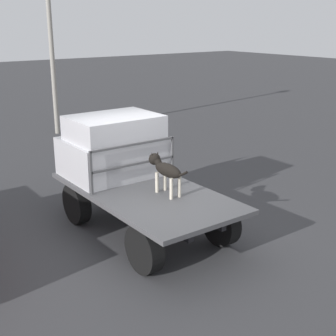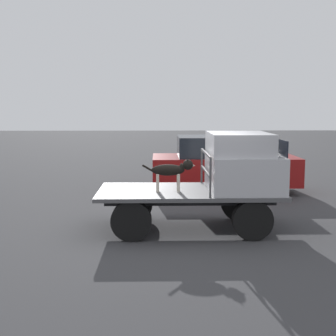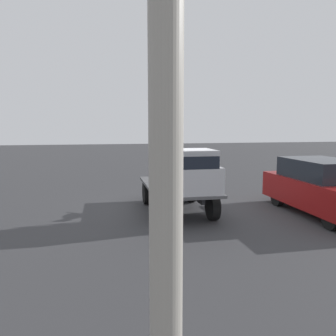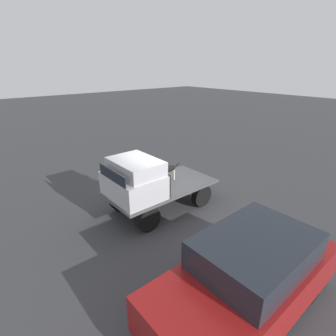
{
  "view_description": "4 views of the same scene",
  "coord_description": "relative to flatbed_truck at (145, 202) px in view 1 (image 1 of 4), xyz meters",
  "views": [
    {
      "loc": [
        -6.67,
        4.4,
        3.78
      ],
      "look_at": [
        -0.46,
        -0.19,
        1.34
      ],
      "focal_mm": 50.0,
      "sensor_mm": 36.0,
      "label": 1
    },
    {
      "loc": [
        -0.66,
        -9.67,
        2.61
      ],
      "look_at": [
        -0.46,
        -0.19,
        1.34
      ],
      "focal_mm": 50.0,
      "sensor_mm": 36.0,
      "label": 2
    },
    {
      "loc": [
        10.05,
        -2.32,
        2.73
      ],
      "look_at": [
        -0.46,
        -0.19,
        1.34
      ],
      "focal_mm": 35.0,
      "sensor_mm": 36.0,
      "label": 3
    },
    {
      "loc": [
        5.13,
        6.42,
        4.77
      ],
      "look_at": [
        -0.46,
        -0.19,
        1.34
      ],
      "focal_mm": 28.0,
      "sensor_mm": 36.0,
      "label": 4
    }
  ],
  "objects": [
    {
      "name": "ground_plane",
      "position": [
        0.0,
        0.0,
        -0.61
      ],
      "size": [
        80.0,
        80.0,
        0.0
      ],
      "primitive_type": "plane",
      "color": "#38383A"
    },
    {
      "name": "flatbed_truck",
      "position": [
        0.0,
        0.0,
        0.0
      ],
      "size": [
        3.82,
        1.93,
        0.86
      ],
      "color": "black",
      "rests_on": "ground"
    },
    {
      "name": "truck_cab",
      "position": [
        1.1,
        0.0,
        0.81
      ],
      "size": [
        1.45,
        1.81,
        1.2
      ],
      "color": "#B7B7BC",
      "rests_on": "flatbed_truck"
    },
    {
      "name": "truck_headboard",
      "position": [
        0.34,
        0.0,
        0.77
      ],
      "size": [
        0.04,
        1.81,
        0.79
      ],
      "color": "#4C4C4F",
      "rests_on": "flatbed_truck"
    },
    {
      "name": "dog",
      "position": [
        -0.36,
        -0.19,
        0.69
      ],
      "size": [
        1.09,
        0.24,
        0.7
      ],
      "rotation": [
        0.0,
        0.0,
        -0.01
      ],
      "color": "beige",
      "rests_on": "flatbed_truck"
    },
    {
      "name": "light_pole_near",
      "position": [
        8.59,
        -2.03,
        3.78
      ],
      "size": [
        0.49,
        0.49,
        6.4
      ],
      "color": "gray",
      "rests_on": "ground"
    }
  ]
}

